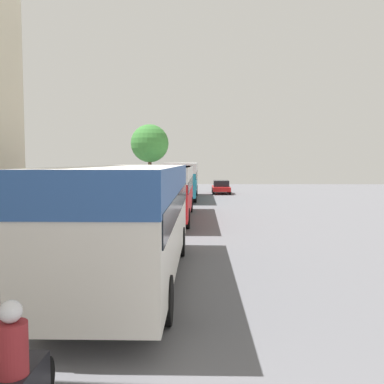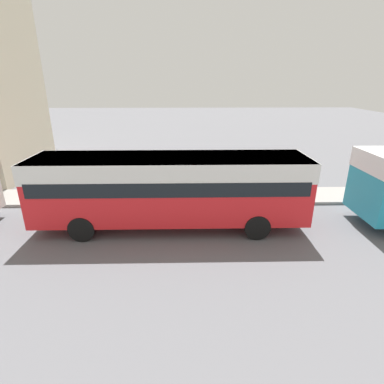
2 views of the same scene
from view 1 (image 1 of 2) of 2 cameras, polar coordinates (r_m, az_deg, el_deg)
The scene contains 6 objects.
bus_lead at distance 11.69m, azimuth -7.93°, elevation -2.00°, with size 2.58×10.18×3.14m.
bus_following at distance 24.15m, azimuth -3.11°, elevation 0.94°, with size 2.56×10.83×2.99m.
bus_third_in_line at distance 37.51m, azimuth -1.31°, elevation 2.20°, with size 2.61×11.33×3.15m.
car_crossing at distance 43.78m, azimuth 3.89°, elevation 0.73°, with size 1.83×4.42×1.36m.
pedestrian_near_curb at distance 39.12m, azimuth -6.79°, elevation 0.83°, with size 0.41×0.41×1.82m.
street_tree at distance 43.02m, azimuth -5.66°, elevation 6.44°, with size 3.78×3.78×6.82m.
Camera 1 is at (-0.03, -2.31, 3.26)m, focal length 40.00 mm.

